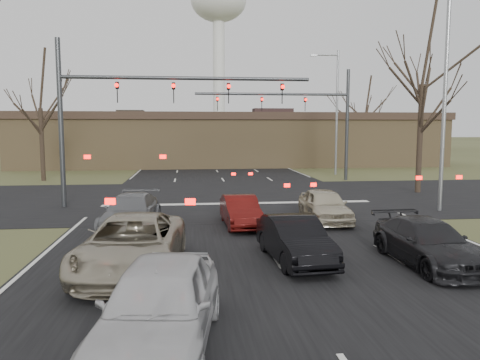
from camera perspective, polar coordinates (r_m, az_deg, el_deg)
The scene contains 19 objects.
ground at distance 11.10m, azimuth 7.20°, elevation -13.70°, with size 360.00×360.00×0.00m, color #444625.
road_main at distance 70.28m, azimuth -4.25°, elevation 3.23°, with size 14.00×300.00×0.02m, color black.
road_cross at distance 25.54m, azimuth -0.64°, elevation -2.18°, with size 200.00×14.00×0.02m, color black.
building at distance 48.36m, azimuth -0.96°, elevation 5.00°, with size 42.40×10.40×5.30m.
water_tower at distance 134.20m, azimuth -2.63°, elevation 19.98°, with size 15.00×15.00×44.50m.
mast_arm_near at distance 23.34m, azimuth -13.21°, elevation 9.31°, with size 12.12×0.24×8.00m.
mast_arm_far at distance 34.27m, azimuth 8.46°, elevation 8.31°, with size 11.12×0.24×8.00m.
streetlight_right_near at distance 23.16m, azimuth 23.35°, elevation 10.26°, with size 2.34×0.25×10.00m.
streetlight_right_far at distance 39.01m, azimuth 11.48°, elevation 8.84°, with size 2.34×0.25×10.00m.
tree_right_near at distance 29.85m, azimuth 21.53°, elevation 15.75°, with size 6.90×6.90×11.50m.
tree_left_far at distance 36.85m, azimuth -23.31°, elevation 11.35°, with size 5.70×5.70×9.50m.
tree_right_far at distance 48.51m, azimuth 15.09°, elevation 9.86°, with size 5.40×5.40×9.00m.
car_silver_suv at distance 12.77m, azimuth -13.06°, elevation -7.67°, with size 2.46×5.33×1.48m, color #A39A83.
car_white_sedan at distance 8.40m, azimuth -9.76°, elevation -14.79°, with size 1.85×4.60×1.57m, color #BCBCBE.
car_black_hatch at distance 13.51m, azimuth 6.69°, elevation -7.22°, with size 1.36×3.89×1.28m, color black.
car_charcoal_sedan at distance 14.12m, azimuth 21.93°, elevation -7.11°, with size 1.75×4.30×1.25m, color black.
car_grey_ahead at distance 18.22m, azimuth -13.15°, elevation -3.79°, with size 1.81×4.46×1.29m, color slate.
car_red_ahead at distance 18.18m, azimuth 0.07°, elevation -3.82°, with size 1.25×3.59×1.18m, color #4D0D0B.
car_silver_ahead at distance 19.35m, azimuth 10.27°, elevation -3.07°, with size 1.58×3.92×1.34m, color beige.
Camera 1 is at (-2.47, -10.14, 3.80)m, focal length 35.00 mm.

